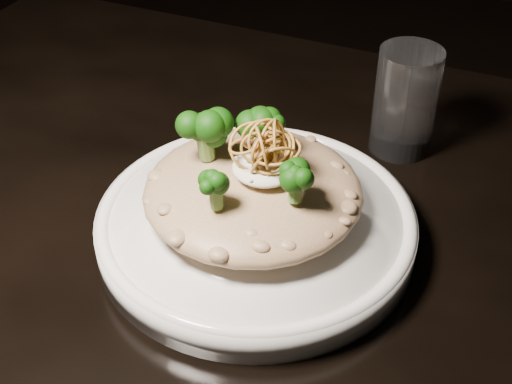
% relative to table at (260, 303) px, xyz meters
% --- Properties ---
extents(table, '(1.10, 0.80, 0.75)m').
position_rel_table_xyz_m(table, '(0.00, 0.00, 0.00)').
color(table, black).
rests_on(table, ground).
extents(plate, '(0.29, 0.29, 0.03)m').
position_rel_table_xyz_m(plate, '(-0.00, 0.00, 0.10)').
color(plate, white).
rests_on(plate, table).
extents(risotto, '(0.19, 0.19, 0.04)m').
position_rel_table_xyz_m(risotto, '(-0.01, 0.00, 0.13)').
color(risotto, brown).
rests_on(risotto, plate).
extents(broccoli, '(0.13, 0.13, 0.05)m').
position_rel_table_xyz_m(broccoli, '(-0.00, -0.00, 0.18)').
color(broccoli, black).
rests_on(broccoli, risotto).
extents(cheese, '(0.06, 0.06, 0.02)m').
position_rel_table_xyz_m(cheese, '(0.00, 0.00, 0.16)').
color(cheese, white).
rests_on(cheese, risotto).
extents(shallots, '(0.05, 0.05, 0.03)m').
position_rel_table_xyz_m(shallots, '(-0.00, 0.01, 0.19)').
color(shallots, '#88601C').
rests_on(shallots, cheese).
extents(drinking_glass, '(0.08, 0.08, 0.11)m').
position_rel_table_xyz_m(drinking_glass, '(0.08, 0.20, 0.14)').
color(drinking_glass, white).
rests_on(drinking_glass, table).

